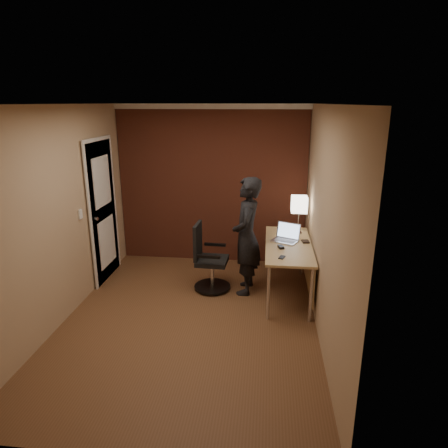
% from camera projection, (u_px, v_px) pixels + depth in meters
% --- Properties ---
extents(room, '(4.00, 4.00, 4.00)m').
position_uv_depth(room, '(190.00, 183.00, 5.93)').
color(room, brown).
rests_on(room, ground).
extents(desk, '(0.60, 1.50, 0.73)m').
position_uv_depth(desk, '(294.00, 253.00, 5.29)').
color(desk, tan).
rests_on(desk, ground).
extents(desk_lamp, '(0.22, 0.22, 0.54)m').
position_uv_depth(desk_lamp, '(299.00, 205.00, 5.57)').
color(desk_lamp, silver).
rests_on(desk_lamp, desk).
extents(laptop, '(0.41, 0.37, 0.23)m').
position_uv_depth(laptop, '(286.00, 236.00, 5.37)').
color(laptop, silver).
rests_on(laptop, desk).
extents(mouse, '(0.09, 0.11, 0.03)m').
position_uv_depth(mouse, '(281.00, 247.00, 5.10)').
color(mouse, black).
rests_on(mouse, desk).
extents(phone, '(0.09, 0.13, 0.01)m').
position_uv_depth(phone, '(282.00, 257.00, 4.79)').
color(phone, black).
rests_on(phone, desk).
extents(wallet, '(0.11, 0.12, 0.02)m').
position_uv_depth(wallet, '(305.00, 241.00, 5.32)').
color(wallet, black).
rests_on(wallet, desk).
extents(office_chair, '(0.51, 0.53, 0.93)m').
position_uv_depth(office_chair, '(208.00, 261.00, 5.51)').
color(office_chair, black).
rests_on(office_chair, ground).
extents(person, '(0.41, 0.60, 1.60)m').
position_uv_depth(person, '(247.00, 236.00, 5.34)').
color(person, black).
rests_on(person, ground).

